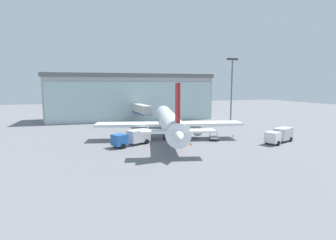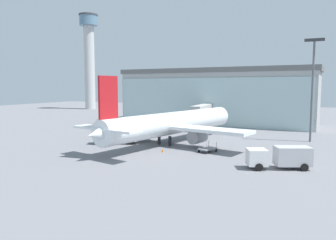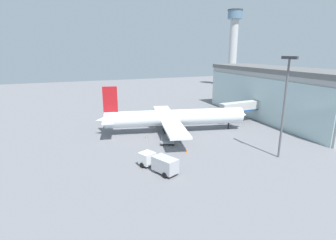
{
  "view_description": "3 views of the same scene",
  "coord_description": "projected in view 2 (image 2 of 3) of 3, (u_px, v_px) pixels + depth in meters",
  "views": [
    {
      "loc": [
        -14.61,
        -45.26,
        10.74
      ],
      "look_at": [
        1.79,
        5.16,
        3.7
      ],
      "focal_mm": 28.0,
      "sensor_mm": 36.0,
      "label": 1
    },
    {
      "loc": [
        23.93,
        -45.63,
        9.74
      ],
      "look_at": [
        1.63,
        3.74,
        4.11
      ],
      "focal_mm": 35.0,
      "sensor_mm": 36.0,
      "label": 2
    },
    {
      "loc": [
        56.65,
        -18.94,
        18.58
      ],
      "look_at": [
        0.73,
        4.01,
        2.7
      ],
      "focal_mm": 28.0,
      "sensor_mm": 36.0,
      "label": 3
    }
  ],
  "objects": [
    {
      "name": "airplane",
      "position": [
        172.0,
        124.0,
        55.36
      ],
      "size": [
        29.18,
        35.98,
        11.1
      ],
      "rotation": [
        0.0,
        0.0,
        1.34
      ],
      "color": "white",
      "rests_on": "ground"
    },
    {
      "name": "apron_light_mast",
      "position": [
        313.0,
        81.0,
        56.39
      ],
      "size": [
        3.2,
        0.4,
        17.83
      ],
      "color": "#59595E",
      "rests_on": "ground"
    },
    {
      "name": "ground",
      "position": [
        149.0,
        147.0,
        52.17
      ],
      "size": [
        240.0,
        240.0,
        0.0
      ],
      "primitive_type": "plane",
      "color": "slate"
    },
    {
      "name": "jet_bridge",
      "position": [
        203.0,
        111.0,
        75.31
      ],
      "size": [
        3.29,
        14.79,
        5.49
      ],
      "rotation": [
        0.0,
        0.0,
        1.64
      ],
      "color": "beige",
      "rests_on": "ground"
    },
    {
      "name": "fuel_truck",
      "position": [
        281.0,
        157.0,
        38.52
      ],
      "size": [
        7.57,
        4.96,
        2.65
      ],
      "rotation": [
        0.0,
        0.0,
        3.56
      ],
      "color": "silver",
      "rests_on": "ground"
    },
    {
      "name": "safety_cone_wingtip",
      "position": [
        247.0,
        151.0,
        47.64
      ],
      "size": [
        0.36,
        0.36,
        0.55
      ],
      "primitive_type": "cone",
      "color": "orange",
      "rests_on": "ground"
    },
    {
      "name": "baggage_cart",
      "position": [
        208.0,
        149.0,
        48.32
      ],
      "size": [
        2.53,
        3.19,
        1.5
      ],
      "rotation": [
        0.0,
        0.0,
        4.33
      ],
      "color": "gray",
      "rests_on": "ground"
    },
    {
      "name": "terminal_building",
      "position": [
        216.0,
        96.0,
        85.65
      ],
      "size": [
        51.14,
        17.08,
        14.23
      ],
      "rotation": [
        0.0,
        0.0,
        -0.05
      ],
      "color": "#A5A5A5",
      "rests_on": "ground"
    },
    {
      "name": "safety_cone_nose",
      "position": [
        163.0,
        150.0,
        48.34
      ],
      "size": [
        0.36,
        0.36,
        0.55
      ],
      "primitive_type": "cone",
      "color": "orange",
      "rests_on": "ground"
    },
    {
      "name": "catering_truck",
      "position": [
        118.0,
        135.0,
        55.3
      ],
      "size": [
        7.51,
        5.25,
        2.65
      ],
      "rotation": [
        0.0,
        0.0,
        3.61
      ],
      "color": "#2659A5",
      "rests_on": "ground"
    },
    {
      "name": "control_tower",
      "position": [
        89.0,
        54.0,
        137.3
      ],
      "size": [
        7.8,
        7.8,
        39.4
      ],
      "color": "#BCBCBC",
      "rests_on": "ground"
    }
  ]
}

